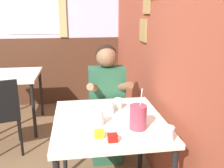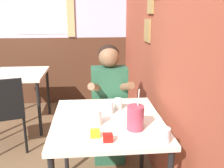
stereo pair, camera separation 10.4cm
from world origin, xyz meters
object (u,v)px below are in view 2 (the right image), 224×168
main_table (108,128)px  cocktail_pitcher (135,118)px  chair_near_window (5,109)px  person_seated (109,104)px  background_table (19,79)px

main_table → cocktail_pitcher: bearing=-47.1°
main_table → chair_near_window: size_ratio=1.03×
cocktail_pitcher → chair_near_window: bearing=139.0°
person_seated → chair_near_window: bearing=165.8°
background_table → person_seated: size_ratio=0.65×
background_table → main_table: bearing=-56.2°
background_table → chair_near_window: chair_near_window is taller
main_table → chair_near_window: (-1.03, 0.86, -0.16)m
chair_near_window → person_seated: (1.09, -0.28, 0.13)m
chair_near_window → cocktail_pitcher: cocktail_pitcher is taller
person_seated → cocktail_pitcher: (0.11, -0.77, 0.19)m
chair_near_window → person_seated: 1.14m
chair_near_window → main_table: bearing=-55.3°
chair_near_window → person_seated: size_ratio=0.71×
person_seated → cocktail_pitcher: bearing=-81.6°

